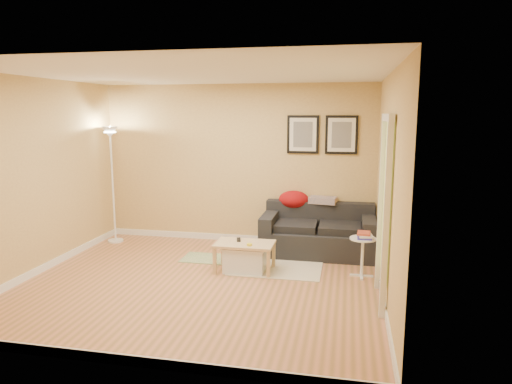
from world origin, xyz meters
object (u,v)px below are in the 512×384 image
sofa (318,230)px  book_stack (365,235)px  coffee_table (245,257)px  storage_bin (245,259)px  floor_lamp (113,188)px  side_table (362,257)px

sofa → book_stack: sofa is taller
sofa → coffee_table: 1.36m
coffee_table → book_stack: 1.63m
coffee_table → storage_bin: bearing=-23.2°
coffee_table → storage_bin: (0.01, -0.00, -0.02)m
sofa → floor_lamp: floor_lamp is taller
coffee_table → sofa: bearing=50.9°
coffee_table → floor_lamp: floor_lamp is taller
storage_bin → sofa: bearing=47.0°
coffee_table → book_stack: (1.58, 0.09, 0.37)m
storage_bin → floor_lamp: size_ratio=0.29×
sofa → side_table: size_ratio=3.22×
coffee_table → floor_lamp: size_ratio=0.41×
coffee_table → floor_lamp: bearing=162.5°
coffee_table → side_table: bearing=7.4°
sofa → coffee_table: (-0.93, -0.98, -0.18)m
book_stack → storage_bin: bearing=-159.2°
coffee_table → side_table: side_table is taller
side_table → book_stack: size_ratio=2.17×
book_stack → floor_lamp: size_ratio=0.13×
book_stack → floor_lamp: 4.15m
coffee_table → book_stack: size_ratio=3.26×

